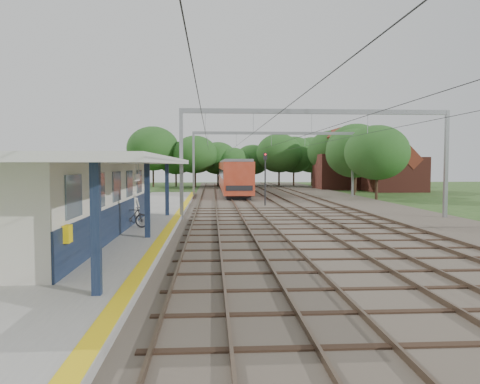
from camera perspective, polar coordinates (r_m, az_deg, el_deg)
name	(u,v)px	position (r m, az deg, el deg)	size (l,w,h in m)	color
ground	(311,276)	(15.07, 8.70, -10.10)	(160.00, 160.00, 0.00)	#2D4C1E
ballast_bed	(286,201)	(45.03, 5.63, -1.08)	(18.00, 90.00, 0.10)	#473D33
platform	(139,220)	(28.86, -12.21, -3.35)	(5.00, 52.00, 0.35)	gray
yellow_stripe	(177,217)	(28.58, -7.74, -3.01)	(0.45, 52.00, 0.01)	yellow
station_building	(83,197)	(22.14, -18.55, -0.60)	(3.41, 18.00, 3.40)	beige
canopy	(103,161)	(20.85, -16.40, 3.61)	(6.40, 20.00, 3.44)	#111D36
rail_tracks	(260,200)	(44.69, 2.46, -0.94)	(11.80, 88.00, 0.15)	brown
catenary_system	(288,141)	(40.19, 5.87, 6.18)	(17.22, 88.00, 7.00)	gray
tree_band	(257,156)	(71.80, 2.09, 4.46)	(31.72, 30.88, 8.82)	#382619
house_near	(395,169)	(64.97, 18.33, 2.71)	(7.00, 6.12, 7.89)	brown
house_far	(344,167)	(69.03, 12.61, 3.02)	(8.00, 6.12, 8.66)	brown
person	(134,207)	(25.75, -12.78, -1.82)	(0.64, 0.42, 1.74)	beige
bicycle	(131,217)	(24.09, -13.12, -2.94)	(0.52, 1.83, 1.10)	black
train	(231,174)	(62.89, -1.10, 2.15)	(3.02, 37.65, 3.96)	black
signal_post	(265,172)	(39.07, 3.09, 2.40)	(0.32, 0.27, 4.50)	black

